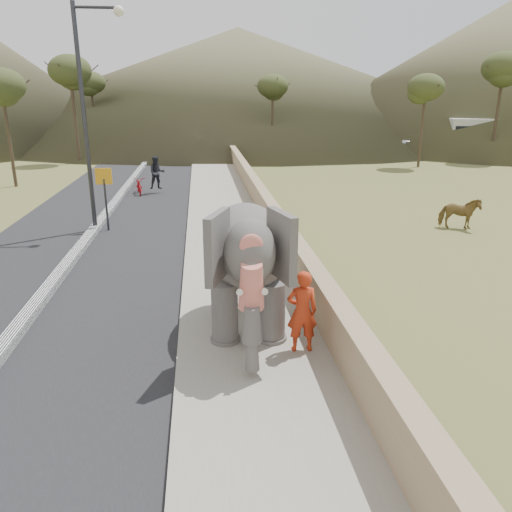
# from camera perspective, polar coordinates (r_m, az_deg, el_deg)

# --- Properties ---
(ground) EXTENTS (160.00, 160.00, 0.00)m
(ground) POSITION_cam_1_polar(r_m,az_deg,el_deg) (7.84, 2.00, -21.51)
(ground) COLOR olive
(ground) RESTS_ON ground
(road) EXTENTS (7.00, 120.00, 0.03)m
(road) POSITION_cam_1_polar(r_m,az_deg,el_deg) (17.23, -19.76, 0.10)
(road) COLOR black
(road) RESTS_ON ground
(median) EXTENTS (0.35, 120.00, 0.22)m
(median) POSITION_cam_1_polar(r_m,az_deg,el_deg) (17.20, -19.80, 0.40)
(median) COLOR black
(median) RESTS_ON ground
(walkway) EXTENTS (3.00, 120.00, 0.15)m
(walkway) POSITION_cam_1_polar(r_m,az_deg,el_deg) (16.74, -2.93, 0.88)
(walkway) COLOR #9E9687
(walkway) RESTS_ON ground
(parapet) EXTENTS (0.30, 120.00, 1.10)m
(parapet) POSITION_cam_1_polar(r_m,az_deg,el_deg) (16.78, 2.68, 2.62)
(parapet) COLOR tan
(parapet) RESTS_ON ground
(lamppost) EXTENTS (1.76, 0.36, 8.00)m
(lamppost) POSITION_cam_1_polar(r_m,az_deg,el_deg) (19.48, -18.32, 16.77)
(lamppost) COLOR #28292D
(lamppost) RESTS_ON ground
(signboard) EXTENTS (0.60, 0.08, 2.40)m
(signboard) POSITION_cam_1_polar(r_m,az_deg,el_deg) (19.65, -16.90, 7.39)
(signboard) COLOR #2D2D33
(signboard) RESTS_ON ground
(cow) EXTENTS (1.62, 1.15, 1.25)m
(cow) POSITION_cam_1_polar(r_m,az_deg,el_deg) (20.84, 22.22, 4.53)
(cow) COLOR olive
(cow) RESTS_ON ground
(distant_car) EXTENTS (4.24, 1.73, 1.44)m
(distant_car) POSITION_cam_1_polar(r_m,az_deg,el_deg) (45.64, 17.58, 11.78)
(distant_car) COLOR silver
(distant_car) RESTS_ON ground
(hill_far) EXTENTS (80.00, 80.00, 14.00)m
(hill_far) POSITION_cam_1_polar(r_m,az_deg,el_deg) (76.24, -2.03, 19.45)
(hill_far) COLOR brown
(hill_far) RESTS_ON ground
(elephant_and_man) EXTENTS (2.32, 3.95, 2.80)m
(elephant_and_man) POSITION_cam_1_polar(r_m,az_deg,el_deg) (10.70, -0.98, -0.84)
(elephant_and_man) COLOR #635E5A
(elephant_and_man) RESTS_ON ground
(motorcyclist) EXTENTS (1.89, 1.83, 1.97)m
(motorcyclist) POSITION_cam_1_polar(r_m,az_deg,el_deg) (26.95, -12.26, 8.57)
(motorcyclist) COLOR maroon
(motorcyclist) RESTS_ON ground
(trees) EXTENTS (48.52, 43.55, 8.28)m
(trees) POSITION_cam_1_polar(r_m,az_deg,el_deg) (35.02, 3.21, 15.86)
(trees) COLOR #473828
(trees) RESTS_ON ground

